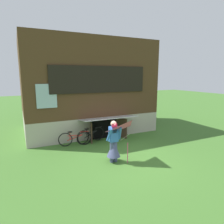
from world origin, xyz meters
name	(u,v)px	position (x,y,z in m)	size (l,w,h in m)	color
ground_plane	(129,159)	(0.00, 0.00, 0.00)	(60.00, 60.00, 0.00)	#3D6B28
log_house	(87,87)	(0.00, 5.19, 2.63)	(7.27, 5.51, 5.26)	#ADA393
person	(114,145)	(-0.65, 0.07, 0.69)	(0.61, 0.52, 1.63)	#474C75
kite	(132,132)	(-0.19, -0.52, 1.29)	(1.15, 1.21, 1.57)	#E54C7F
bicycle_black	(91,135)	(-0.67, 2.64, 0.36)	(1.58, 0.47, 0.74)	black
bicycle_red	(75,139)	(-1.52, 2.49, 0.35)	(1.54, 0.34, 0.71)	black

